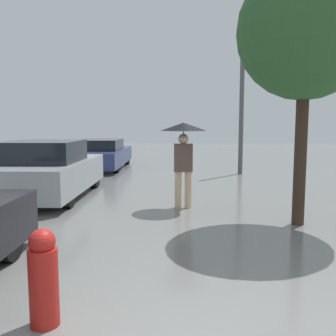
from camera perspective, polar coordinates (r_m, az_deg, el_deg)
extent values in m
cylinder|color=beige|center=(7.64, 1.56, -3.31)|extent=(0.14, 0.14, 0.75)
cylinder|color=beige|center=(7.65, 3.08, -3.32)|extent=(0.14, 0.14, 0.75)
cube|color=brown|center=(7.56, 2.35, 1.58)|extent=(0.37, 0.22, 0.56)
sphere|color=beige|center=(7.53, 2.36, 4.47)|extent=(0.20, 0.20, 0.20)
cylinder|color=#515456|center=(7.54, 2.35, 3.42)|extent=(0.02, 0.02, 0.60)
cone|color=black|center=(7.53, 2.37, 6.31)|extent=(0.93, 0.93, 0.16)
cylinder|color=black|center=(5.15, -23.16, -9.95)|extent=(0.18, 0.56, 0.56)
cube|color=#9EA3A8|center=(9.28, -17.92, -1.02)|extent=(1.87, 3.96, 0.67)
cube|color=black|center=(9.04, -18.47, 2.42)|extent=(1.59, 1.78, 0.48)
cylinder|color=black|center=(10.74, -19.96, -1.15)|extent=(0.18, 0.61, 0.61)
cylinder|color=black|center=(10.24, -11.17, -1.23)|extent=(0.18, 0.61, 0.61)
cylinder|color=black|center=(7.90, -15.04, -3.71)|extent=(0.18, 0.61, 0.61)
cube|color=navy|center=(14.68, -10.18, 1.73)|extent=(1.82, 4.51, 0.57)
cube|color=black|center=(14.43, -10.40, 3.54)|extent=(1.55, 2.03, 0.39)
cylinder|color=black|center=(16.23, -12.02, 1.61)|extent=(0.18, 0.57, 0.57)
cylinder|color=black|center=(15.93, -6.28, 1.62)|extent=(0.18, 0.57, 0.57)
cylinder|color=black|center=(13.54, -14.75, 0.53)|extent=(0.18, 0.57, 0.57)
cylinder|color=black|center=(13.18, -7.90, 0.52)|extent=(0.18, 0.57, 0.57)
cylinder|color=#38281E|center=(6.64, 19.56, 2.78)|extent=(0.20, 0.20, 2.59)
sphere|color=#2D5B2D|center=(6.79, 20.24, 19.04)|extent=(2.22, 2.22, 2.22)
cylinder|color=#515456|center=(12.92, 11.12, 8.28)|extent=(0.15, 0.15, 4.15)
sphere|color=beige|center=(13.16, 11.34, 17.66)|extent=(0.24, 0.24, 0.24)
cylinder|color=#B21E19|center=(3.49, -18.39, -16.89)|extent=(0.25, 0.25, 0.67)
sphere|color=#B21E19|center=(3.35, -18.65, -10.62)|extent=(0.22, 0.22, 0.22)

